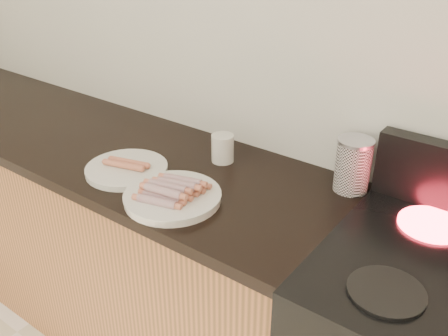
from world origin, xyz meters
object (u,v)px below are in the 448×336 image
Objects in this scene: canister at (353,165)px; mug at (223,148)px; main_plate at (173,198)px; side_plate at (127,169)px.

canister is 1.76× the size of mug.
main_plate is 1.07× the size of side_plate.
side_plate is at bearing -152.48° from canister.
side_plate is (-0.25, 0.05, 0.00)m from main_plate.
mug is (-0.04, 0.31, 0.04)m from main_plate.
canister reaches higher than side_plate.
main_plate is 3.00× the size of mug.
canister reaches higher than mug.
canister is at bearing 43.79° from main_plate.
side_plate is 2.81× the size of mug.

